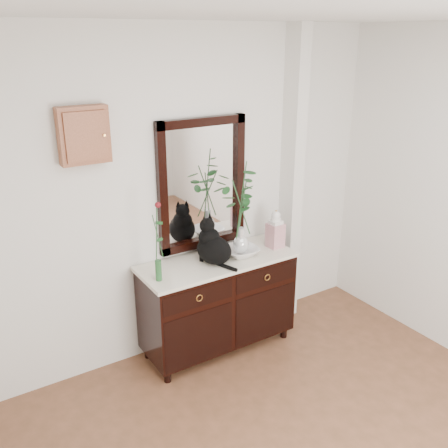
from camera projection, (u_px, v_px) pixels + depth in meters
wall_back at (191, 197)px, 4.11m from camera, size 3.60×0.04×2.70m
pilaster at (292, 181)px, 4.54m from camera, size 0.12×0.20×2.70m
sideboard at (218, 300)px, 4.27m from camera, size 1.33×0.52×0.82m
wall_mirror at (202, 185)px, 4.11m from camera, size 0.80×0.06×1.10m
key_cabinet at (84, 135)px, 3.44m from camera, size 0.35×0.10×0.40m
cat at (214, 241)px, 4.02m from camera, size 0.36×0.40×0.38m
lotus_bowl at (241, 251)px, 4.21m from camera, size 0.30×0.30×0.07m
vase_branches at (241, 208)px, 4.07m from camera, size 0.50×0.50×0.80m
bud_vase_rose at (157, 242)px, 3.68m from camera, size 0.09×0.09×0.64m
ginger_jar at (275, 228)px, 4.33m from camera, size 0.13×0.13×0.34m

